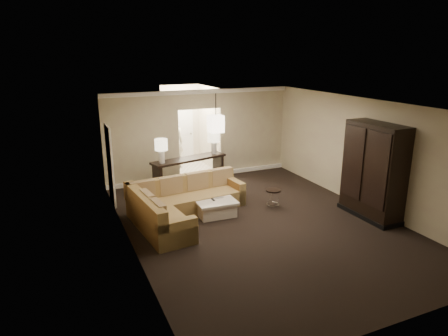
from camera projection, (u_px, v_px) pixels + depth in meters
name	position (u px, v px, depth m)	size (l,w,h in m)	color
ground	(260.00, 224.00, 9.44)	(8.00, 8.00, 0.00)	black
wall_back	(200.00, 134.00, 12.56)	(6.00, 0.04, 2.80)	beige
wall_front	(402.00, 240.00, 5.53)	(6.00, 0.04, 2.80)	beige
wall_left	(129.00, 184.00, 7.88)	(0.04, 8.00, 2.80)	beige
wall_right	(365.00, 154.00, 10.21)	(0.04, 8.00, 2.80)	beige
ceiling	(264.00, 105.00, 8.65)	(6.00, 8.00, 0.02)	white
crown_molding	(200.00, 92.00, 12.14)	(6.00, 0.10, 0.12)	white
baseboard	(201.00, 175.00, 12.89)	(6.00, 0.10, 0.12)	white
side_door	(110.00, 165.00, 10.45)	(0.05, 0.90, 2.10)	white
foyer	(187.00, 130.00, 13.76)	(1.44, 2.02, 2.80)	silver
sectional_sofa	(180.00, 204.00, 9.69)	(3.03, 2.55, 0.88)	brown
coffee_table	(214.00, 206.00, 9.96)	(1.01, 1.01, 0.41)	silver
console_table	(189.00, 170.00, 11.84)	(2.38, 1.04, 0.90)	black
armoire	(374.00, 173.00, 9.57)	(0.69, 1.61, 2.32)	black
drink_table	(273.00, 195.00, 10.33)	(0.39, 0.39, 0.49)	black
table_lamp_left	(161.00, 147.00, 11.10)	(0.36, 0.36, 0.69)	silver
table_lamp_right	(214.00, 139.00, 12.13)	(0.36, 0.36, 0.69)	silver
pendant_light	(216.00, 124.00, 11.26)	(0.38, 0.38, 1.09)	black
person	(174.00, 140.00, 13.73)	(0.71, 0.48, 1.98)	beige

